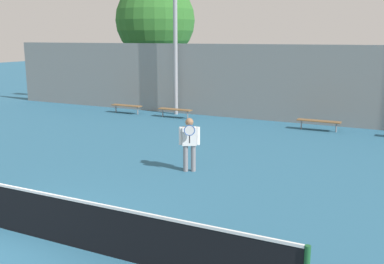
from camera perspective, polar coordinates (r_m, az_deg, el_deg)
The scene contains 8 objects.
ground_plane at distance 9.76m, azimuth -20.50°, elevation -12.03°, with size 100.00×100.00×0.00m, color #285B7A.
tennis_net at distance 9.58m, azimuth -20.72°, elevation -9.33°, with size 11.21×0.09×0.97m.
tennis_player at distance 12.93m, azimuth -0.33°, elevation -1.16°, with size 0.55×0.51×1.58m.
bench_courtside_near at distance 21.73m, azimuth -2.18°, elevation 2.83°, with size 1.71×0.40×0.43m.
bench_courtside_far at distance 23.20m, azimuth -8.32°, elevation 3.29°, with size 1.67×0.40×0.43m.
bench_adjacent_court at distance 19.45m, azimuth 15.80°, elevation 1.30°, with size 1.79×0.40×0.43m.
back_fence at distance 21.32m, azimuth 8.03°, elevation 6.26°, with size 29.20×0.06×3.52m.
tree_green_broad at distance 28.76m, azimuth -4.68°, elevation 13.93°, with size 4.91×4.91×7.31m.
Camera 1 is at (6.70, -5.97, 3.85)m, focal length 42.00 mm.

